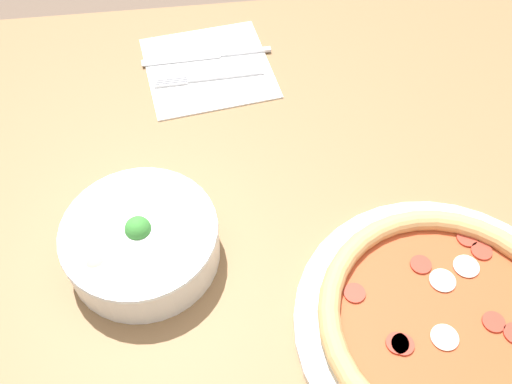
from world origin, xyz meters
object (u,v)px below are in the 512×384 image
knife (213,56)px  fork (211,78)px  pizza (448,323)px  bowl (141,241)px

knife → fork: bearing=79.7°
pizza → bowl: bearing=67.4°
bowl → knife: size_ratio=0.89×
bowl → fork: bearing=-18.8°
pizza → knife: (0.52, 0.23, -0.01)m
fork → knife: same height
bowl → fork: bowl is taller
bowl → knife: 0.39m
bowl → knife: (0.37, -0.12, -0.03)m
fork → knife: bearing=-100.3°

